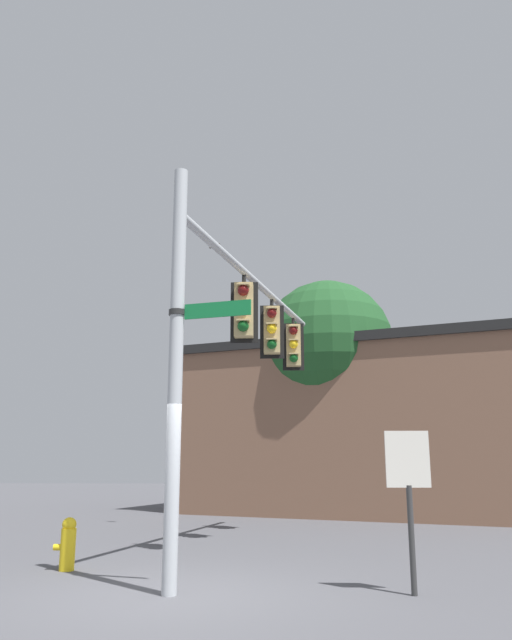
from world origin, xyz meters
TOP-DOWN VIEW (x-y plane):
  - ground_plane at (0.00, 0.00)m, footprint 80.00×80.00m
  - signal_pole at (0.00, 0.00)m, footprint 0.20×0.20m
  - mast_arm at (-1.05, -3.88)m, footprint 2.24×7.79m
  - traffic_light_nearest_pole at (-0.79, -2.90)m, footprint 0.54×0.49m
  - traffic_light_mid_inner at (-1.30, -4.80)m, footprint 0.54×0.49m
  - traffic_light_mid_outer at (-1.82, -6.70)m, footprint 0.54×0.49m
  - street_name_sign at (-0.36, 0.10)m, footprint 1.21×0.43m
  - bird_flying at (0.27, -7.04)m, footprint 0.36×0.25m
  - storefront_building at (-5.03, -13.02)m, footprint 14.47×10.95m
  - tree_by_storefront at (-3.08, -12.17)m, footprint 4.44×4.44m
  - fire_hydrant at (1.98, -1.78)m, footprint 0.35×0.24m
  - historical_marker at (-3.22, -0.11)m, footprint 0.60×0.08m

SIDE VIEW (x-z plane):
  - ground_plane at x=0.00m, z-range 0.00..0.00m
  - fire_hydrant at x=1.98m, z-range 0.00..0.83m
  - historical_marker at x=-3.22m, z-range 0.34..2.47m
  - storefront_building at x=-5.03m, z-range 0.01..5.63m
  - signal_pole at x=0.00m, z-range 0.00..6.05m
  - street_name_sign at x=-0.36m, z-range 3.71..3.93m
  - traffic_light_nearest_pole at x=-0.79m, z-range 3.91..5.22m
  - traffic_light_mid_inner at x=-1.30m, z-range 3.91..5.22m
  - traffic_light_mid_outer at x=-1.82m, z-range 3.91..5.22m
  - mast_arm at x=-1.05m, z-range 5.26..5.41m
  - tree_by_storefront at x=-3.08m, z-range 1.66..9.43m
  - bird_flying at x=0.27m, z-range 7.30..7.40m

